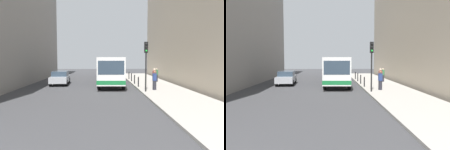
# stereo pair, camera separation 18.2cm
# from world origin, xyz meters

# --- Properties ---
(ground_plane) EXTENTS (80.00, 80.00, 0.00)m
(ground_plane) POSITION_xyz_m (0.00, 0.00, 0.00)
(ground_plane) COLOR #38383A
(sidewalk) EXTENTS (4.40, 40.00, 0.15)m
(sidewalk) POSITION_xyz_m (5.40, 0.00, 0.07)
(sidewalk) COLOR #9E9991
(sidewalk) RESTS_ON ground
(building_right) EXTENTS (7.00, 32.00, 15.04)m
(building_right) POSITION_xyz_m (11.50, 4.00, 7.52)
(building_right) COLOR #B2A38C
(building_right) RESTS_ON ground
(bus) EXTENTS (2.89, 11.10, 3.00)m
(bus) POSITION_xyz_m (0.89, 4.24, 1.73)
(bus) COLOR white
(bus) RESTS_ON ground
(car_beside_bus) EXTENTS (2.05, 4.49, 1.48)m
(car_beside_bus) POSITION_xyz_m (-4.69, 4.40, 0.78)
(car_beside_bus) COLOR #A5A8AD
(car_beside_bus) RESTS_ON ground
(car_behind_bus) EXTENTS (2.04, 4.48, 1.48)m
(car_behind_bus) POSITION_xyz_m (0.28, 15.21, 0.78)
(car_behind_bus) COLOR navy
(car_behind_bus) RESTS_ON ground
(traffic_light) EXTENTS (0.28, 0.33, 4.10)m
(traffic_light) POSITION_xyz_m (3.55, -2.16, 3.01)
(traffic_light) COLOR black
(traffic_light) RESTS_ON sidewalk
(bollard_near) EXTENTS (0.11, 0.11, 0.95)m
(bollard_near) POSITION_xyz_m (3.45, 1.08, 0.62)
(bollard_near) COLOR black
(bollard_near) RESTS_ON sidewalk
(bollard_mid) EXTENTS (0.11, 0.11, 0.95)m
(bollard_mid) POSITION_xyz_m (3.45, 3.70, 0.62)
(bollard_mid) COLOR black
(bollard_mid) RESTS_ON sidewalk
(bollard_far) EXTENTS (0.11, 0.11, 0.95)m
(bollard_far) POSITION_xyz_m (3.45, 6.33, 0.62)
(bollard_far) COLOR black
(bollard_far) RESTS_ON sidewalk
(bollard_farthest) EXTENTS (0.11, 0.11, 0.95)m
(bollard_farthest) POSITION_xyz_m (3.45, 8.95, 0.62)
(bollard_farthest) COLOR black
(bollard_farthest) RESTS_ON sidewalk
(pedestrian_near_signal) EXTENTS (0.38, 0.38, 1.66)m
(pedestrian_near_signal) POSITION_xyz_m (4.51, -1.17, 0.97)
(pedestrian_near_signal) COLOR #26262D
(pedestrian_near_signal) RESTS_ON sidewalk
(pedestrian_mid_sidewalk) EXTENTS (0.38, 0.38, 1.72)m
(pedestrian_mid_sidewalk) POSITION_xyz_m (5.19, 1.84, 1.01)
(pedestrian_mid_sidewalk) COLOR #26262D
(pedestrian_mid_sidewalk) RESTS_ON sidewalk
(pedestrian_far_sidewalk) EXTENTS (0.38, 0.38, 1.59)m
(pedestrian_far_sidewalk) POSITION_xyz_m (6.34, 5.75, 0.94)
(pedestrian_far_sidewalk) COLOR #26262D
(pedestrian_far_sidewalk) RESTS_ON sidewalk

